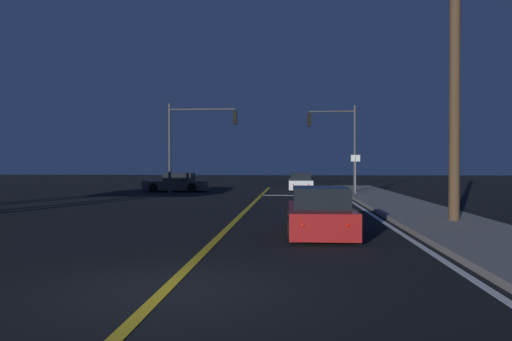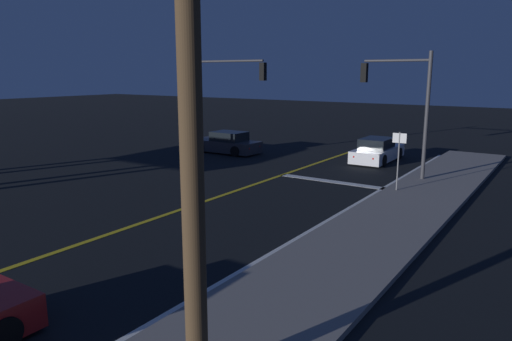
{
  "view_description": "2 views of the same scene",
  "coord_description": "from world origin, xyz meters",
  "px_view_note": "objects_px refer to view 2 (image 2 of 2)",
  "views": [
    {
      "loc": [
        2.0,
        -7.64,
        1.98
      ],
      "look_at": [
        0.06,
        18.3,
        1.63
      ],
      "focal_mm": 34.79,
      "sensor_mm": 36.0,
      "label": 1
    },
    {
      "loc": [
        11.68,
        3.88,
        4.94
      ],
      "look_at": [
        1.4,
        19.11,
        1.14
      ],
      "focal_mm": 33.26,
      "sensor_mm": 36.0,
      "label": 2
    }
  ],
  "objects_px": {
    "traffic_signal_near_right": "(403,96)",
    "street_sign_corner": "(399,153)",
    "traffic_signal_far_left": "(221,90)",
    "utility_pole_right": "(190,94)",
    "car_side_waiting_white": "(377,151)",
    "car_distant_tail_charcoal": "(227,144)"
  },
  "relations": [
    {
      "from": "car_side_waiting_white",
      "to": "traffic_signal_near_right",
      "type": "bearing_deg",
      "value": -58.66
    },
    {
      "from": "traffic_signal_near_right",
      "to": "street_sign_corner",
      "type": "bearing_deg",
      "value": 106.3
    },
    {
      "from": "street_sign_corner",
      "to": "utility_pole_right",
      "type": "bearing_deg",
      "value": -84.37
    },
    {
      "from": "traffic_signal_far_left",
      "to": "street_sign_corner",
      "type": "height_order",
      "value": "traffic_signal_far_left"
    },
    {
      "from": "traffic_signal_far_left",
      "to": "utility_pole_right",
      "type": "xyz_separation_m",
      "value": [
        11.71,
        -15.6,
        0.64
      ]
    },
    {
      "from": "traffic_signal_near_right",
      "to": "utility_pole_right",
      "type": "bearing_deg",
      "value": 97.44
    },
    {
      "from": "car_side_waiting_white",
      "to": "utility_pole_right",
      "type": "xyz_separation_m",
      "value": [
        4.67,
        -20.9,
        4.07
      ]
    },
    {
      "from": "traffic_signal_far_left",
      "to": "utility_pole_right",
      "type": "height_order",
      "value": "utility_pole_right"
    },
    {
      "from": "traffic_signal_far_left",
      "to": "utility_pole_right",
      "type": "distance_m",
      "value": 19.51
    },
    {
      "from": "car_distant_tail_charcoal",
      "to": "street_sign_corner",
      "type": "distance_m",
      "value": 12.93
    },
    {
      "from": "car_distant_tail_charcoal",
      "to": "traffic_signal_far_left",
      "type": "distance_m",
      "value": 4.82
    },
    {
      "from": "car_distant_tail_charcoal",
      "to": "traffic_signal_near_right",
      "type": "bearing_deg",
      "value": -96.88
    },
    {
      "from": "traffic_signal_near_right",
      "to": "traffic_signal_far_left",
      "type": "height_order",
      "value": "traffic_signal_far_left"
    },
    {
      "from": "traffic_signal_near_right",
      "to": "street_sign_corner",
      "type": "xyz_separation_m",
      "value": [
        0.82,
        -2.8,
        -2.16
      ]
    },
    {
      "from": "car_side_waiting_white",
      "to": "traffic_signal_far_left",
      "type": "relative_size",
      "value": 0.77
    },
    {
      "from": "car_distant_tail_charcoal",
      "to": "traffic_signal_far_left",
      "type": "xyz_separation_m",
      "value": [
        1.85,
        -2.84,
        3.42
      ]
    },
    {
      "from": "traffic_signal_far_left",
      "to": "street_sign_corner",
      "type": "distance_m",
      "value": 10.65
    },
    {
      "from": "utility_pole_right",
      "to": "car_side_waiting_white",
      "type": "bearing_deg",
      "value": 102.6
    },
    {
      "from": "utility_pole_right",
      "to": "street_sign_corner",
      "type": "relative_size",
      "value": 3.5
    },
    {
      "from": "car_distant_tail_charcoal",
      "to": "traffic_signal_far_left",
      "type": "relative_size",
      "value": 0.75
    },
    {
      "from": "car_side_waiting_white",
      "to": "utility_pole_right",
      "type": "distance_m",
      "value": 21.8
    },
    {
      "from": "car_side_waiting_white",
      "to": "traffic_signal_far_left",
      "type": "bearing_deg",
      "value": -143.79
    }
  ]
}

